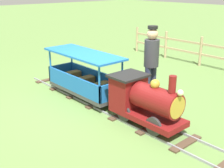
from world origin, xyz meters
TOP-DOWN VIEW (x-y plane):
  - ground_plane at (0.00, 0.00)m, footprint 60.00×60.00m
  - track at (0.00, 0.45)m, footprint 0.69×5.70m
  - locomotive at (0.00, 1.32)m, footprint 0.65×1.44m
  - passenger_car at (0.00, -0.45)m, footprint 0.75×2.00m
  - conductor_person at (-0.86, 0.71)m, footprint 0.30×0.30m
  - fence_section at (-4.22, 0.45)m, footprint 0.08×6.78m

SIDE VIEW (x-z plane):
  - ground_plane at x=0.00m, z-range 0.00..0.00m
  - track at x=0.00m, z-range 0.00..0.04m
  - passenger_car at x=0.00m, z-range -0.06..0.91m
  - fence_section at x=-4.22m, z-range 0.03..0.93m
  - locomotive at x=0.00m, z-range -0.02..0.99m
  - conductor_person at x=-0.86m, z-range 0.15..1.77m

